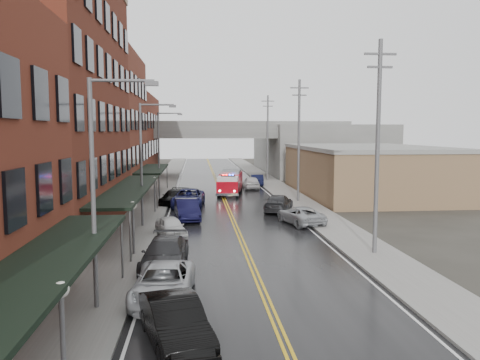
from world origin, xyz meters
TOP-DOWN VIEW (x-y plane):
  - road at (0.00, 30.00)m, footprint 11.00×160.00m
  - sidewalk_left at (-7.30, 30.00)m, footprint 3.00×160.00m
  - sidewalk_right at (7.30, 30.00)m, footprint 3.00×160.00m
  - curb_left at (-5.65, 30.00)m, footprint 0.30×160.00m
  - curb_right at (5.65, 30.00)m, footprint 0.30×160.00m
  - brick_building_b at (-13.30, 23.00)m, footprint 9.00×20.00m
  - brick_building_c at (-13.30, 40.50)m, footprint 9.00×15.00m
  - brick_building_far at (-13.30, 58.00)m, footprint 9.00×20.00m
  - tan_building at (16.00, 40.00)m, footprint 14.00×22.00m
  - right_far_block at (18.00, 70.00)m, footprint 18.00×30.00m
  - awning_0 at (-7.49, 4.00)m, footprint 2.60×16.00m
  - awning_1 at (-7.49, 23.00)m, footprint 2.60×18.00m
  - awning_2 at (-7.49, 40.50)m, footprint 2.60×13.00m
  - globe_lamp_0 at (-6.40, 2.00)m, footprint 0.44×0.44m
  - globe_lamp_1 at (-6.40, 16.00)m, footprint 0.44×0.44m
  - globe_lamp_2 at (-6.40, 30.00)m, footprint 0.44×0.44m
  - street_lamp_0 at (-6.55, 8.00)m, footprint 2.64×0.22m
  - street_lamp_1 at (-6.55, 24.00)m, footprint 2.64×0.22m
  - street_lamp_2 at (-6.55, 40.00)m, footprint 2.64×0.22m
  - utility_pole_0 at (7.20, 15.00)m, footprint 1.80×0.24m
  - utility_pole_1 at (7.20, 35.00)m, footprint 1.80×0.24m
  - utility_pole_2 at (7.20, 55.00)m, footprint 1.80×0.24m
  - overpass at (0.00, 62.00)m, footprint 40.00×10.00m
  - fire_truck at (0.91, 41.28)m, footprint 3.79×7.44m
  - parked_car_left_1 at (-3.60, 4.70)m, footprint 2.88×5.01m
  - parked_car_left_2 at (-4.26, 8.92)m, footprint 2.67×5.35m
  - parked_car_left_3 at (-4.49, 13.36)m, footprint 2.49×5.47m
  - parked_car_left_4 at (-4.57, 20.78)m, footprint 2.62×4.17m
  - parked_car_left_5 at (-3.60, 26.66)m, footprint 2.27×5.12m
  - parked_car_left_6 at (-3.60, 33.20)m, footprint 3.28×6.20m
  - parked_car_left_7 at (-5.00, 34.80)m, footprint 3.05×5.18m
  - parked_car_right_0 at (5.00, 24.21)m, footprint 3.34×5.26m
  - parked_car_right_1 at (4.31, 29.80)m, footprint 3.60×5.52m
  - parked_car_right_2 at (3.83, 46.20)m, footprint 1.89×4.60m
  - parked_car_right_3 at (5.00, 49.68)m, footprint 1.91×4.54m

SIDE VIEW (x-z plane):
  - road at x=0.00m, z-range 0.00..0.02m
  - sidewalk_left at x=-7.30m, z-range 0.00..0.15m
  - sidewalk_right at x=7.30m, z-range 0.00..0.15m
  - curb_left at x=-5.65m, z-range 0.00..0.15m
  - curb_right at x=5.65m, z-range 0.00..0.15m
  - parked_car_left_4 at x=-4.57m, z-range 0.00..1.32m
  - parked_car_right_0 at x=5.00m, z-range 0.00..1.35m
  - parked_car_left_7 at x=-5.00m, z-range 0.00..1.41m
  - parked_car_left_2 at x=-4.26m, z-range 0.00..1.45m
  - parked_car_right_3 at x=5.00m, z-range 0.00..1.46m
  - parked_car_right_1 at x=4.31m, z-range 0.00..1.49m
  - parked_car_left_3 at x=-4.49m, z-range 0.00..1.55m
  - parked_car_right_2 at x=3.83m, z-range 0.00..1.56m
  - parked_car_left_1 at x=-3.60m, z-range 0.00..1.56m
  - parked_car_left_5 at x=-3.60m, z-range 0.00..1.63m
  - parked_car_left_6 at x=-3.60m, z-range 0.00..1.66m
  - fire_truck at x=0.91m, z-range 0.11..2.72m
  - globe_lamp_0 at x=-6.40m, z-range 0.75..3.87m
  - globe_lamp_1 at x=-6.40m, z-range 0.75..3.87m
  - globe_lamp_2 at x=-6.40m, z-range 0.75..3.87m
  - tan_building at x=16.00m, z-range 0.00..5.00m
  - awning_2 at x=-7.49m, z-range 1.44..4.53m
  - awning_0 at x=-7.49m, z-range 1.44..4.53m
  - awning_1 at x=-7.49m, z-range 1.44..4.53m
  - right_far_block at x=18.00m, z-range 0.00..8.00m
  - street_lamp_0 at x=-6.55m, z-range 0.69..9.69m
  - street_lamp_1 at x=-6.55m, z-range 0.69..9.69m
  - street_lamp_2 at x=-6.55m, z-range 0.69..9.69m
  - overpass at x=0.00m, z-range 2.24..9.74m
  - brick_building_far at x=-13.30m, z-range 0.00..12.00m
  - utility_pole_0 at x=7.20m, z-range 0.31..12.31m
  - utility_pole_1 at x=7.20m, z-range 0.31..12.31m
  - utility_pole_2 at x=7.20m, z-range 0.31..12.31m
  - brick_building_c at x=-13.30m, z-range 0.00..15.00m
  - brick_building_b at x=-13.30m, z-range 0.00..18.00m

